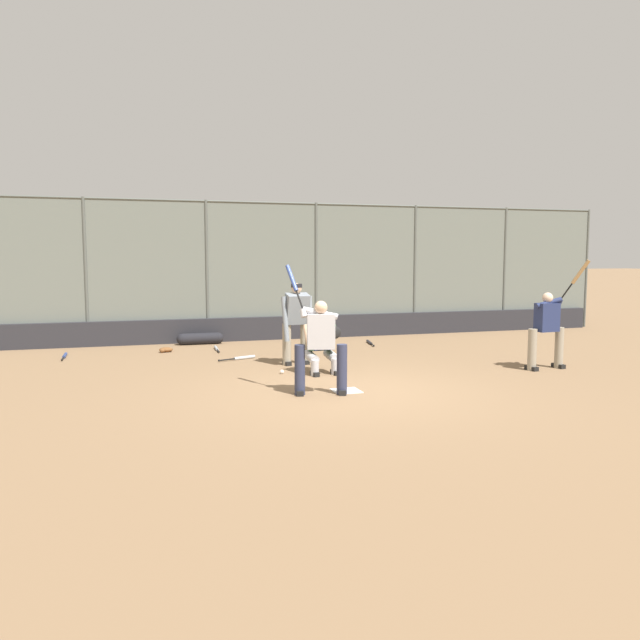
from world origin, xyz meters
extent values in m
plane|color=#846647|center=(0.00, 0.00, 0.00)|extent=(160.00, 160.00, 0.00)
cube|color=white|center=(0.00, 0.00, 0.01)|extent=(0.43, 0.43, 0.01)
cylinder|color=#515651|center=(-9.97, -6.52, 1.77)|extent=(0.08, 0.08, 3.53)
cylinder|color=#515651|center=(-7.12, -6.52, 1.77)|extent=(0.08, 0.08, 3.53)
cylinder|color=#515651|center=(-4.27, -6.52, 1.77)|extent=(0.08, 0.08, 3.53)
cylinder|color=#515651|center=(-1.42, -6.52, 1.77)|extent=(0.08, 0.08, 3.53)
cylinder|color=#515651|center=(1.42, -6.52, 1.77)|extent=(0.08, 0.08, 3.53)
cylinder|color=#515651|center=(4.27, -6.52, 1.77)|extent=(0.08, 0.08, 3.53)
cube|color=slate|center=(0.00, -6.52, 1.77)|extent=(19.94, 0.01, 3.53)
cylinder|color=#515651|center=(0.00, -6.52, 3.50)|extent=(19.94, 0.06, 0.06)
cube|color=#28282D|center=(0.00, -6.42, 0.30)|extent=(19.54, 0.18, 0.59)
cube|color=slate|center=(-2.20, -9.10, 0.06)|extent=(13.96, 3.05, 0.12)
cube|color=slate|center=(-2.20, -8.00, 0.22)|extent=(13.96, 0.55, 0.44)
cube|color=#B7BABC|center=(-2.20, -8.00, 0.48)|extent=(13.96, 0.24, 0.08)
cube|color=slate|center=(-2.20, -8.55, 0.38)|extent=(13.96, 0.55, 0.76)
cube|color=#B7BABC|center=(-2.20, -8.55, 0.80)|extent=(13.96, 0.24, 0.08)
cube|color=slate|center=(-2.20, -9.10, 0.54)|extent=(13.96, 0.55, 1.08)
cube|color=#B7BABC|center=(-2.20, -9.10, 1.12)|extent=(13.96, 0.24, 0.08)
cube|color=slate|center=(-2.20, -9.65, 0.70)|extent=(13.96, 0.55, 1.40)
cube|color=#B7BABC|center=(-2.20, -9.65, 1.44)|extent=(13.96, 0.24, 0.08)
cube|color=slate|center=(-2.20, -10.20, 0.86)|extent=(13.96, 0.55, 1.72)
cube|color=#B7BABC|center=(-2.20, -10.20, 1.76)|extent=(13.96, 0.24, 0.08)
cylinder|color=#2D334C|center=(0.14, 0.19, 0.39)|extent=(0.16, 0.16, 0.79)
cube|color=black|center=(0.14, 0.19, 0.04)|extent=(0.17, 0.30, 0.08)
cylinder|color=#2D334C|center=(0.78, 0.04, 0.39)|extent=(0.16, 0.16, 0.79)
cube|color=black|center=(0.78, 0.04, 0.04)|extent=(0.17, 0.30, 0.08)
cube|color=#B7B7BC|center=(0.46, 0.11, 0.99)|extent=(0.47, 0.34, 0.54)
sphere|color=tan|center=(0.46, 0.11, 1.37)|extent=(0.20, 0.20, 0.20)
cylinder|color=#B7B7BC|center=(0.46, 0.09, 1.27)|extent=(0.55, 0.26, 0.20)
cylinder|color=#B7B7BC|center=(0.71, 0.03, 1.27)|extent=(0.10, 0.14, 0.15)
sphere|color=black|center=(0.71, 0.00, 1.33)|extent=(0.04, 0.04, 0.04)
cylinder|color=black|center=(0.75, -0.08, 1.47)|extent=(0.10, 0.20, 0.29)
cylinder|color=#334789|center=(0.82, -0.28, 1.80)|extent=(0.17, 0.31, 0.42)
cylinder|color=#B7B7BC|center=(-0.27, -1.38, 0.15)|extent=(0.15, 0.15, 0.30)
cylinder|color=#B7B7BC|center=(-0.26, -1.57, 0.32)|extent=(0.19, 0.46, 0.23)
cube|color=black|center=(-0.27, -1.38, 0.04)|extent=(0.11, 0.27, 0.08)
cylinder|color=#B7B7BC|center=(0.13, -1.36, 0.15)|extent=(0.15, 0.15, 0.30)
cylinder|color=#B7B7BC|center=(0.14, -1.55, 0.32)|extent=(0.19, 0.46, 0.23)
cube|color=black|center=(0.13, -1.36, 0.04)|extent=(0.11, 0.27, 0.08)
cube|color=#2D5138|center=(-0.06, -1.60, 0.67)|extent=(0.44, 0.37, 0.53)
cube|color=#191E47|center=(-0.06, -1.46, 0.67)|extent=(0.39, 0.15, 0.44)
sphere|color=tan|center=(-0.06, -1.60, 1.00)|extent=(0.20, 0.20, 0.20)
sphere|color=#191E47|center=(-0.06, -1.60, 1.04)|extent=(0.22, 0.22, 0.22)
cylinder|color=#2D5138|center=(-0.23, -1.38, 0.83)|extent=(0.26, 0.52, 0.15)
ellipsoid|color=black|center=(-0.15, -1.14, 0.80)|extent=(0.30, 0.12, 0.24)
cylinder|color=tan|center=(0.20, -1.59, 0.69)|extent=(0.10, 0.30, 0.43)
cylinder|color=gray|center=(-0.04, -2.65, 0.41)|extent=(0.17, 0.17, 0.83)
cube|color=black|center=(-0.04, -2.65, 0.04)|extent=(0.14, 0.29, 0.08)
cylinder|color=gray|center=(0.34, -2.61, 0.41)|extent=(0.17, 0.17, 0.83)
cube|color=black|center=(0.34, -2.61, 0.04)|extent=(0.14, 0.29, 0.08)
cube|color=gray|center=(0.14, -2.57, 1.12)|extent=(0.48, 0.43, 0.63)
sphere|color=tan|center=(0.14, -2.57, 1.52)|extent=(0.21, 0.21, 0.21)
cylinder|color=black|center=(0.14, -2.57, 1.57)|extent=(0.22, 0.22, 0.07)
cylinder|color=gray|center=(-0.12, -2.54, 0.93)|extent=(0.12, 0.23, 0.88)
cylinder|color=gray|center=(0.39, -2.49, 0.93)|extent=(0.16, 0.24, 0.88)
cylinder|color=gray|center=(-3.95, -0.71, 0.39)|extent=(0.16, 0.16, 0.79)
cube|color=black|center=(-3.95, -0.71, 0.04)|extent=(0.14, 0.29, 0.08)
cylinder|color=gray|center=(-4.61, -0.78, 0.39)|extent=(0.16, 0.16, 0.79)
cube|color=black|center=(-4.61, -0.78, 0.04)|extent=(0.14, 0.29, 0.08)
cube|color=navy|center=(-4.28, -0.74, 1.00)|extent=(0.45, 0.29, 0.54)
sphere|color=beige|center=(-4.28, -0.74, 1.37)|extent=(0.20, 0.20, 0.20)
cylinder|color=navy|center=(-4.29, -0.72, 1.27)|extent=(0.56, 0.10, 0.20)
cylinder|color=navy|center=(-4.55, -0.75, 1.27)|extent=(0.14, 0.16, 0.15)
sphere|color=black|center=(-4.56, -0.72, 1.33)|extent=(0.04, 0.04, 0.04)
cylinder|color=black|center=(-4.62, -0.65, 1.49)|extent=(0.16, 0.19, 0.33)
cylinder|color=tan|center=(-4.77, -0.46, 1.86)|extent=(0.26, 0.30, 0.46)
sphere|color=black|center=(1.58, -3.34, 0.03)|extent=(0.04, 0.04, 0.04)
cylinder|color=black|center=(1.41, -3.40, 0.03)|extent=(0.34, 0.16, 0.03)
cylinder|color=#B7BCC1|center=(1.02, -3.56, 0.03)|extent=(0.48, 0.24, 0.07)
sphere|color=black|center=(1.43, -4.50, 0.03)|extent=(0.04, 0.04, 0.04)
cylinder|color=black|center=(1.42, -4.67, 0.03)|extent=(0.04, 0.34, 0.03)
cylinder|color=#B7BCC1|center=(1.41, -5.07, 0.03)|extent=(0.08, 0.47, 0.07)
sphere|color=black|center=(-2.22, -4.38, 0.03)|extent=(0.04, 0.04, 0.04)
cylinder|color=black|center=(-2.26, -4.56, 0.03)|extent=(0.10, 0.36, 0.03)
cylinder|color=#28282D|center=(-2.34, -4.98, 0.03)|extent=(0.16, 0.50, 0.07)
sphere|color=black|center=(4.65, -4.37, 0.03)|extent=(0.04, 0.04, 0.04)
cylinder|color=black|center=(4.65, -4.54, 0.03)|extent=(0.03, 0.35, 0.03)
cylinder|color=#334789|center=(4.65, -4.95, 0.03)|extent=(0.07, 0.48, 0.07)
ellipsoid|color=brown|center=(2.54, -5.02, 0.05)|extent=(0.30, 0.19, 0.11)
ellipsoid|color=brown|center=(2.63, -4.93, 0.05)|extent=(0.11, 0.09, 0.09)
sphere|color=white|center=(0.64, -1.74, 0.04)|extent=(0.07, 0.07, 0.07)
cylinder|color=black|center=(1.67, -6.06, 0.14)|extent=(0.87, 0.28, 0.28)
sphere|color=black|center=(1.24, -6.06, 0.14)|extent=(0.27, 0.27, 0.27)
sphere|color=black|center=(2.10, -6.06, 0.14)|extent=(0.27, 0.27, 0.27)
camera|label=1|loc=(3.24, 9.25, 2.15)|focal=35.00mm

